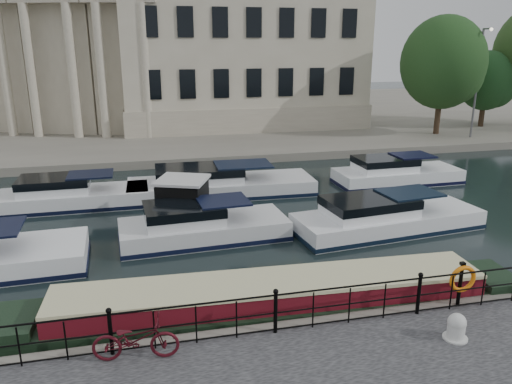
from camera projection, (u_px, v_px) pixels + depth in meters
ground_plane at (255, 307)px, 14.95m from camera, size 160.00×160.00×0.00m
far_bank at (169, 117)px, 51.21m from camera, size 120.00×42.00×0.55m
railing at (276, 309)px, 12.50m from camera, size 24.14×0.14×1.22m
civic_building at (157, 49)px, 45.03m from camera, size 53.55×31.84×16.85m
bicycle at (136, 339)px, 11.49m from camera, size 2.06×0.92×1.05m
mooring_bollard at (456, 327)px, 12.33m from camera, size 0.61×0.61×0.68m
life_ring_post at (462, 280)px, 13.71m from camera, size 0.80×0.21×1.31m
narrowboat at (272, 306)px, 14.29m from camera, size 15.36×2.70×1.56m
harbour_hut at (183, 205)px, 21.35m from camera, size 3.43×3.18×2.17m
cabin_cruisers at (209, 210)px, 22.50m from camera, size 28.60×10.48×1.99m
trees at (502, 62)px, 40.99m from camera, size 17.08×8.69×10.30m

